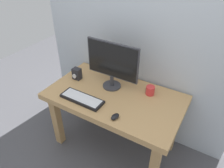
{
  "coord_description": "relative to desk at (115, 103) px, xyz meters",
  "views": [
    {
      "loc": [
        0.8,
        -1.4,
        1.97
      ],
      "look_at": [
        -0.03,
        0.0,
        0.84
      ],
      "focal_mm": 33.52,
      "sensor_mm": 36.0,
      "label": 1
    }
  ],
  "objects": [
    {
      "name": "ground_plane",
      "position": [
        0.0,
        0.0,
        -0.61
      ],
      "size": [
        6.0,
        6.0,
        0.0
      ],
      "primitive_type": "plane",
      "color": "#4C4C51"
    },
    {
      "name": "monitor",
      "position": [
        -0.1,
        0.12,
        0.37
      ],
      "size": [
        0.55,
        0.19,
        0.48
      ],
      "color": "#333338",
      "rests_on": "desk"
    },
    {
      "name": "keyboard_primary",
      "position": [
        -0.23,
        -0.22,
        0.12
      ],
      "size": [
        0.43,
        0.15,
        0.03
      ],
      "color": "black",
      "rests_on": "desk"
    },
    {
      "name": "mouse",
      "position": [
        0.16,
        -0.27,
        0.12
      ],
      "size": [
        0.07,
        0.1,
        0.03
      ],
      "primitive_type": "ellipsoid",
      "rotation": [
        0.0,
        0.0,
        -0.13
      ],
      "color": "black",
      "rests_on": "desk"
    },
    {
      "name": "desk",
      "position": [
        0.0,
        0.0,
        0.0
      ],
      "size": [
        1.32,
        0.75,
        0.72
      ],
      "color": "tan",
      "rests_on": "ground_plane"
    },
    {
      "name": "audio_controller",
      "position": [
        -0.5,
        0.04,
        0.17
      ],
      "size": [
        0.09,
        0.08,
        0.12
      ],
      "color": "#232328",
      "rests_on": "desk"
    },
    {
      "name": "coffee_mug",
      "position": [
        0.29,
        0.19,
        0.15
      ],
      "size": [
        0.09,
        0.09,
        0.09
      ],
      "primitive_type": "cylinder",
      "color": "red",
      "rests_on": "desk"
    },
    {
      "name": "wall_back",
      "position": [
        0.0,
        0.41,
        0.89
      ],
      "size": [
        2.19,
        0.04,
        3.0
      ],
      "primitive_type": "cube",
      "color": "#B2BCC6",
      "rests_on": "ground_plane"
    }
  ]
}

